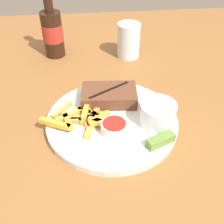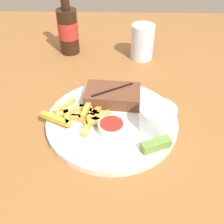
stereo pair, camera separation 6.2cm
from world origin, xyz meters
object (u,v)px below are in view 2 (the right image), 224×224
Objects in this scene: steak_portion at (114,95)px; coleslaw_cup at (157,116)px; fork_utensil at (78,126)px; beer_bottle at (68,29)px; drinking_glass at (142,42)px; dipping_sauce_cup at (112,127)px; pickle_spear at (156,145)px; dinner_plate at (112,121)px.

steak_portion is 1.74× the size of coleslaw_cup.
fork_utensil is 0.54× the size of beer_bottle.
drinking_glass is (0.09, 0.27, 0.02)m from steak_portion.
steak_portion is 0.28m from drinking_glass.
beer_bottle reaches higher than dipping_sauce_cup.
pickle_spear is 0.53m from beer_bottle.
drinking_glass reaches higher than fork_utensil.
pickle_spear is at bearing -89.44° from drinking_glass.
coleslaw_cup is at bearing -19.50° from fork_utensil.
drinking_glass is at bearing 76.80° from dipping_sauce_cup.
dipping_sauce_cup is (0.00, -0.05, 0.02)m from dinner_plate.
dinner_plate is 0.05m from dipping_sauce_cup.
fork_utensil is at bearing -157.97° from dinner_plate.
coleslaw_cup reaches higher than steak_portion.
coleslaw_cup reaches higher than pickle_spear.
coleslaw_cup is at bearing 12.00° from dipping_sauce_cup.
coleslaw_cup is 0.74× the size of drinking_glass.
dipping_sauce_cup is 0.47× the size of fork_utensil.
fork_utensil is at bearing -114.58° from drinking_glass.
coleslaw_cup is (0.10, -0.09, 0.01)m from steak_portion.
dipping_sauce_cup is at bearing -88.36° from dinner_plate.
beer_bottle is at bearing 172.11° from drinking_glass.
dinner_plate is 0.08m from fork_utensil.
coleslaw_cup is 0.11m from dipping_sauce_cup.
steak_portion reaches higher than pickle_spear.
beer_bottle is at bearing 79.14° from fork_utensil.
beer_bottle is at bearing 118.52° from pickle_spear.
pickle_spear is 0.43m from drinking_glass.
dipping_sauce_cup is (-0.00, -0.11, -0.00)m from steak_portion.
steak_portion is 0.11m from dipping_sauce_cup.
dinner_plate is at bearing -67.07° from beer_bottle.
dipping_sauce_cup is at bearing -69.18° from beer_bottle.
beer_bottle is (-0.26, 0.40, 0.04)m from coleslaw_cup.
dipping_sauce_cup is 0.45m from beer_bottle.
dinner_plate is 0.35m from drinking_glass.
pickle_spear is (-0.01, -0.07, -0.02)m from coleslaw_cup.
pickle_spear is at bearing -96.80° from coleslaw_cup.
dinner_plate is 2.80× the size of drinking_glass.
drinking_glass is at bearing 90.56° from pickle_spear.
dipping_sauce_cup reaches higher than pickle_spear.
coleslaw_cup reaches higher than fork_utensil.
coleslaw_cup is 1.38× the size of dipping_sauce_cup.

